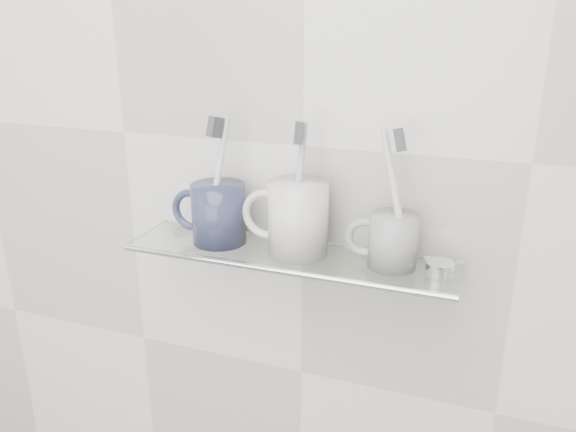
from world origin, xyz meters
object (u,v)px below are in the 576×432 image
at_px(mug_center, 298,218).
at_px(mug_left, 219,213).
at_px(shelf_glass, 289,255).
at_px(mug_right, 393,241).

bearing_deg(mug_center, mug_left, 178.70).
distance_m(shelf_glass, mug_left, 0.13).
xyz_separation_m(mug_center, mug_right, (0.14, 0.00, -0.02)).
bearing_deg(mug_left, mug_right, -2.66).
relative_size(mug_left, mug_right, 1.22).
xyz_separation_m(shelf_glass, mug_center, (0.01, 0.00, 0.06)).
bearing_deg(mug_left, mug_center, -2.66).
bearing_deg(shelf_glass, mug_center, 21.65).
height_order(shelf_glass, mug_left, mug_left).
xyz_separation_m(shelf_glass, mug_right, (0.15, 0.00, 0.04)).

